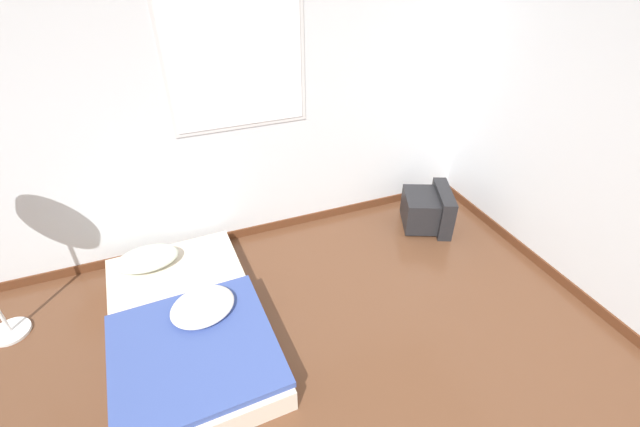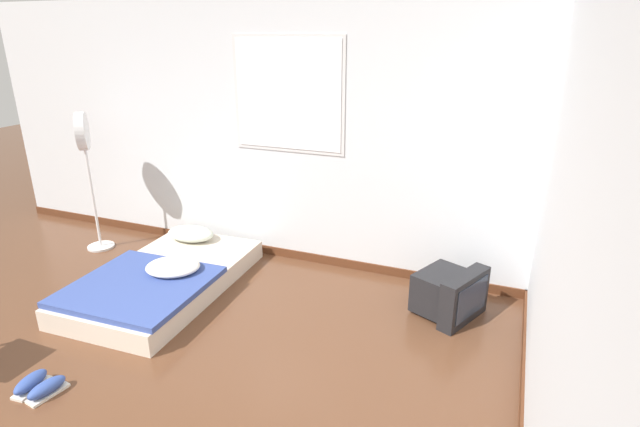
{
  "view_description": "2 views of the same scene",
  "coord_description": "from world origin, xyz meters",
  "px_view_note": "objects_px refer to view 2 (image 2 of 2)",
  "views": [
    {
      "loc": [
        -0.58,
        -0.68,
        2.66
      ],
      "look_at": [
        0.45,
        1.91,
        0.75
      ],
      "focal_mm": 24.0,
      "sensor_mm": 36.0,
      "label": 1
    },
    {
      "loc": [
        2.21,
        -1.54,
        2.28
      ],
      "look_at": [
        0.72,
        2.13,
        0.83
      ],
      "focal_mm": 28.0,
      "sensor_mm": 36.0,
      "label": 2
    }
  ],
  "objects_px": {
    "crt_tv": "(450,293)",
    "standing_fan": "(85,149)",
    "mattress_bed": "(164,277)",
    "sneaker_pair": "(39,386)"
  },
  "relations": [
    {
      "from": "mattress_bed",
      "to": "crt_tv",
      "type": "relative_size",
      "value": 2.97
    },
    {
      "from": "crt_tv",
      "to": "mattress_bed",
      "type": "bearing_deg",
      "value": -167.72
    },
    {
      "from": "mattress_bed",
      "to": "standing_fan",
      "type": "xyz_separation_m",
      "value": [
        -1.29,
        0.52,
        1.0
      ]
    },
    {
      "from": "mattress_bed",
      "to": "sneaker_pair",
      "type": "bearing_deg",
      "value": -84.7
    },
    {
      "from": "crt_tv",
      "to": "standing_fan",
      "type": "relative_size",
      "value": 0.43
    },
    {
      "from": "mattress_bed",
      "to": "crt_tv",
      "type": "distance_m",
      "value": 2.59
    },
    {
      "from": "mattress_bed",
      "to": "sneaker_pair",
      "type": "xyz_separation_m",
      "value": [
        0.14,
        -1.48,
        -0.07
      ]
    },
    {
      "from": "mattress_bed",
      "to": "standing_fan",
      "type": "height_order",
      "value": "standing_fan"
    },
    {
      "from": "mattress_bed",
      "to": "standing_fan",
      "type": "distance_m",
      "value": 1.72
    },
    {
      "from": "crt_tv",
      "to": "sneaker_pair",
      "type": "bearing_deg",
      "value": -139.6
    }
  ]
}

